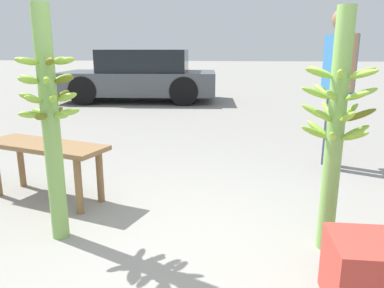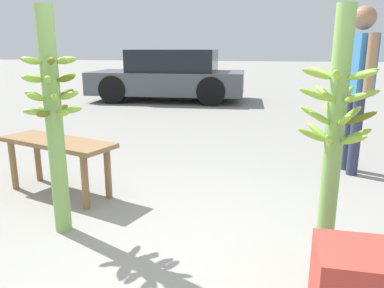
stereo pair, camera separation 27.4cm
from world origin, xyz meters
name	(u,v)px [view 2 (the right image)]	position (x,y,z in m)	size (l,w,h in m)	color
ground_plane	(177,283)	(0.00, 0.00, 0.00)	(80.00, 80.00, 0.00)	gray
banana_stalk_left	(54,116)	(-1.00, 0.47, 0.87)	(0.40, 0.39, 1.61)	#7AA851
banana_stalk_center	(335,130)	(0.87, 0.52, 0.84)	(0.47, 0.47, 1.58)	#7AA851
vendor_person	(358,76)	(1.35, 2.38, 1.05)	(0.27, 0.62, 1.75)	#2D334C
market_bench	(57,150)	(-1.42, 1.14, 0.43)	(1.22, 0.72, 0.52)	olive
parked_car	(170,76)	(-2.16, 7.71, 0.64)	(4.02, 2.08, 1.30)	#4C5156
produce_crate	(354,285)	(0.94, -0.09, 0.19)	(0.39, 0.39, 0.39)	#B2382D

